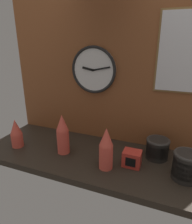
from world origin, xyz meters
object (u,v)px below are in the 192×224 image
Objects in this scene: bowl_stack_far_right at (186,165)px; bowl_stack_right at (157,148)px; cup_stack_center_right at (106,149)px; wall_clock at (93,70)px; cup_stack_center_left at (63,134)px; napkin_dispenser at (132,158)px; cup_stack_far_left at (16,133)px.

bowl_stack_right is at bearing 136.04° from bowl_stack_far_right.
cup_stack_center_right is 0.56m from wall_clock.
bowl_stack_right is at bearing -14.17° from wall_clock.
cup_stack_center_left reaches higher than bowl_stack_far_right.
bowl_stack_far_right is 1.08× the size of bowl_stack_right.
napkin_dispenser is (0.14, 0.08, -0.08)m from cup_stack_center_right.
cup_stack_center_right is at bearing -57.66° from wall_clock.
bowl_stack_far_right is (0.75, 0.01, -0.05)m from cup_stack_center_left.
bowl_stack_far_right is 0.23m from bowl_stack_right.
cup_stack_center_left is 0.49m from wall_clock.
bowl_stack_far_right is 0.48× the size of wall_clock.
bowl_stack_far_right reaches higher than napkin_dispenser.
bowl_stack_far_right is 0.83m from wall_clock.
wall_clock is (0.44, 0.33, 0.41)m from cup_stack_far_left.
napkin_dispenser is at bearing -132.04° from bowl_stack_right.
cup_stack_center_left is 0.61m from bowl_stack_right.
wall_clock is at bearing 70.42° from cup_stack_center_left.
bowl_stack_right is 0.44× the size of wall_clock.
bowl_stack_far_right is at bearing 0.43° from cup_stack_center_left.
cup_stack_far_left is at bearing 179.05° from cup_stack_center_right.
cup_stack_center_right is 0.18m from napkin_dispenser.
wall_clock reaches higher than cup_stack_far_left.
cup_stack_center_right reaches higher than bowl_stack_far_right.
bowl_stack_far_right is (0.43, 0.07, -0.04)m from cup_stack_center_right.
napkin_dispenser is at bearing 29.43° from cup_stack_center_right.
cup_stack_far_left is at bearing -171.97° from cup_stack_center_left.
cup_stack_center_right is at bearing -140.33° from bowl_stack_right.
wall_clock is at bearing 36.78° from cup_stack_far_left.
cup_stack_center_left is at bearing -164.55° from bowl_stack_right.
wall_clock is at bearing 165.83° from bowl_stack_right.
cup_stack_center_left reaches higher than cup_stack_far_left.
wall_clock is (0.10, 0.28, 0.38)m from cup_stack_center_left.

